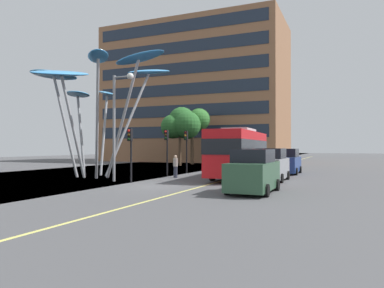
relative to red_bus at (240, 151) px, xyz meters
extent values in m
cube|color=#4C4C4F|center=(-3.06, -7.60, -2.04)|extent=(120.00, 240.00, 0.10)
cube|color=#9E998E|center=(-13.38, -7.60, -2.01)|extent=(16.00, 240.00, 0.05)
cube|color=#E0D666|center=(-0.38, -7.60, -1.99)|extent=(0.16, 144.00, 0.01)
cube|color=red|center=(0.00, 0.00, -0.11)|extent=(3.14, 10.64, 3.04)
cube|color=black|center=(0.00, 0.00, 0.31)|extent=(3.17, 10.75, 0.97)
cube|color=yellow|center=(-0.32, 5.18, 1.11)|extent=(1.37, 0.19, 0.36)
cube|color=#B2B2B7|center=(0.00, 0.00, 1.53)|extent=(2.09, 3.79, 0.24)
cylinder|color=black|center=(1.04, 3.32, -1.51)|extent=(0.34, 0.98, 0.96)
cylinder|color=black|center=(-1.44, 3.17, -1.51)|extent=(0.34, 0.98, 0.96)
cylinder|color=black|center=(1.42, -2.81, -1.51)|extent=(0.34, 0.98, 0.96)
cylinder|color=black|center=(-1.06, -2.96, -1.51)|extent=(0.34, 0.98, 0.96)
cylinder|color=#9EA0A5|center=(-7.44, -4.18, 2.25)|extent=(3.28, 0.82, 8.53)
ellipsoid|color=#388EDB|center=(-5.91, -4.47, 6.48)|extent=(4.50, 2.24, 0.77)
cylinder|color=#9EA0A5|center=(-8.84, -1.24, 2.30)|extent=(2.18, 3.62, 8.66)
ellipsoid|color=#4299E0|center=(-7.88, 0.44, 6.59)|extent=(3.06, 4.11, 0.97)
cylinder|color=#9EA0A5|center=(-11.16, -1.36, 1.45)|extent=(1.05, 2.17, 6.93)
ellipsoid|color=#4CA3E5|center=(-11.56, -0.40, 4.89)|extent=(2.35, 3.38, 0.76)
cylinder|color=#9EA0A5|center=(-12.59, -2.49, 1.34)|extent=(1.54, 0.89, 6.69)
ellipsoid|color=#4CA3E5|center=(-13.23, -2.18, 4.66)|extent=(3.60, 2.88, 0.82)
cylinder|color=#9EA0A5|center=(-12.18, -4.73, 1.86)|extent=(1.80, 1.11, 7.74)
ellipsoid|color=#4CA3E5|center=(-12.95, -5.16, 5.71)|extent=(3.81, 3.08, 1.00)
cylinder|color=#9EA0A5|center=(-10.91, -5.37, 1.76)|extent=(0.94, 1.95, 7.54)
ellipsoid|color=#4299E0|center=(-11.26, -6.22, 5.51)|extent=(3.16, 4.59, 1.20)
cylinder|color=#9EA0A5|center=(-8.46, -5.75, 2.10)|extent=(2.05, 2.40, 8.25)
ellipsoid|color=#388EDB|center=(-7.57, -6.82, 6.20)|extent=(2.82, 3.02, 0.55)
cylinder|color=black|center=(-5.33, -6.37, -0.26)|extent=(0.12, 0.12, 3.45)
cube|color=black|center=(-5.33, -6.51, 1.06)|extent=(0.28, 0.24, 0.80)
sphere|color=red|center=(-5.33, -6.64, 1.32)|extent=(0.18, 0.18, 0.18)
sphere|color=#3A2707|center=(-5.33, -6.64, 1.06)|extent=(0.18, 0.18, 0.18)
sphere|color=black|center=(-5.33, -6.64, 0.80)|extent=(0.18, 0.18, 0.18)
cylinder|color=black|center=(-5.78, -0.44, -0.17)|extent=(0.12, 0.12, 3.62)
cube|color=black|center=(-5.78, -0.58, 1.24)|extent=(0.28, 0.24, 0.80)
sphere|color=red|center=(-5.78, -0.71, 1.50)|extent=(0.18, 0.18, 0.18)
sphere|color=#3A2707|center=(-5.78, -0.71, 1.24)|extent=(0.18, 0.18, 0.18)
sphere|color=black|center=(-5.78, -0.71, 0.98)|extent=(0.18, 0.18, 0.18)
cylinder|color=black|center=(-5.49, 2.71, -0.15)|extent=(0.12, 0.12, 3.67)
cube|color=black|center=(-5.49, 2.57, 1.28)|extent=(0.28, 0.24, 0.80)
sphere|color=#390706|center=(-5.49, 2.44, 1.54)|extent=(0.18, 0.18, 0.18)
sphere|color=orange|center=(-5.49, 2.44, 1.28)|extent=(0.18, 0.18, 0.18)
sphere|color=black|center=(-5.49, 2.44, 1.02)|extent=(0.18, 0.18, 0.18)
cube|color=#2D5138|center=(3.04, -8.28, -1.14)|extent=(1.87, 4.37, 1.33)
cube|color=black|center=(3.04, -8.28, -0.14)|extent=(1.72, 2.40, 0.65)
cylinder|color=black|center=(3.98, -6.93, -1.69)|extent=(0.20, 0.60, 0.60)
cylinder|color=black|center=(2.10, -6.93, -1.69)|extent=(0.20, 0.60, 0.60)
cylinder|color=black|center=(3.98, -9.64, -1.69)|extent=(0.20, 0.60, 0.60)
cylinder|color=black|center=(2.10, -9.64, -1.69)|extent=(0.20, 0.60, 0.60)
cube|color=gray|center=(2.64, -1.46, -1.15)|extent=(1.75, 4.26, 1.32)
cube|color=black|center=(2.64, -1.46, -0.14)|extent=(1.61, 2.34, 0.69)
cylinder|color=black|center=(3.52, -0.14, -1.69)|extent=(0.20, 0.60, 0.60)
cylinder|color=black|center=(1.77, -0.14, -1.69)|extent=(0.20, 0.60, 0.60)
cylinder|color=black|center=(3.52, -2.78, -1.69)|extent=(0.20, 0.60, 0.60)
cylinder|color=black|center=(1.77, -2.78, -1.69)|extent=(0.20, 0.60, 0.60)
cube|color=navy|center=(2.63, 5.39, -1.18)|extent=(1.86, 4.31, 1.25)
cube|color=black|center=(2.63, 5.39, -0.20)|extent=(1.71, 2.37, 0.71)
cylinder|color=black|center=(3.56, 6.73, -1.69)|extent=(0.20, 0.60, 0.60)
cylinder|color=black|center=(1.69, 6.73, -1.69)|extent=(0.20, 0.60, 0.60)
cylinder|color=black|center=(3.56, 4.05, -1.69)|extent=(0.20, 0.60, 0.60)
cylinder|color=black|center=(1.69, 4.05, -1.69)|extent=(0.20, 0.60, 0.60)
cylinder|color=gray|center=(-6.87, -6.04, 1.53)|extent=(0.18, 0.18, 7.03)
cylinder|color=gray|center=(-6.24, -6.04, 4.90)|extent=(1.25, 0.12, 0.12)
sphere|color=silver|center=(-5.62, -6.04, 4.90)|extent=(0.44, 0.44, 0.44)
cylinder|color=brown|center=(-11.46, 14.11, -0.13)|extent=(0.34, 0.34, 3.72)
sphere|color=#286028|center=(-12.22, 13.72, 2.78)|extent=(2.95, 2.95, 2.95)
sphere|color=#286028|center=(-10.46, 13.98, 2.93)|extent=(3.37, 3.37, 3.37)
sphere|color=#286028|center=(-11.55, 14.57, 3.26)|extent=(3.19, 3.19, 3.19)
sphere|color=#286028|center=(-11.38, 14.45, 3.54)|extent=(3.30, 3.30, 3.30)
cylinder|color=brown|center=(-11.47, 17.96, -0.04)|extent=(0.44, 0.44, 3.90)
sphere|color=#387A33|center=(-11.26, 17.44, 3.53)|extent=(2.97, 2.97, 2.97)
sphere|color=#387A33|center=(-10.29, 17.43, 3.84)|extent=(2.91, 2.91, 2.91)
sphere|color=#387A33|center=(-12.10, 18.39, 3.31)|extent=(2.57, 2.57, 2.57)
cylinder|color=#2D3342|center=(-4.33, -1.92, -1.57)|extent=(0.29, 0.29, 0.83)
cylinder|color=#B2A89E|center=(-4.33, -1.92, -0.85)|extent=(0.34, 0.34, 0.61)
sphere|color=beige|center=(-4.33, -1.92, -0.43)|extent=(0.22, 0.22, 0.22)
cube|color=#8E6042|center=(-15.14, 28.22, 8.68)|extent=(27.93, 13.88, 21.34)
cube|color=#1E2838|center=(-15.14, 21.25, 2.43)|extent=(26.26, 0.08, 1.71)
cube|color=#1E2838|center=(-15.14, 21.25, 5.48)|extent=(26.26, 0.08, 1.71)
cube|color=#1E2838|center=(-15.14, 21.25, 8.53)|extent=(26.26, 0.08, 1.71)
cube|color=#1E2838|center=(-15.14, 21.25, 11.58)|extent=(26.26, 0.08, 1.71)
cube|color=#1E2838|center=(-15.14, 21.25, 14.63)|extent=(26.26, 0.08, 1.71)
cube|color=#1E2838|center=(-15.14, 21.25, 17.68)|extent=(26.26, 0.08, 1.71)
camera|label=1|loc=(7.38, -26.24, 0.30)|focal=34.19mm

